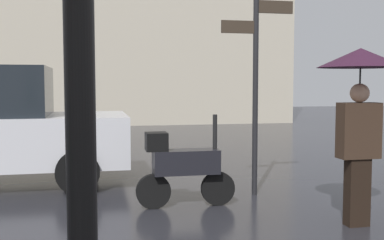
% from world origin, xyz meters
% --- Properties ---
extents(pedestrian_with_umbrella, '(0.97, 0.97, 2.05)m').
position_xyz_m(pedestrian_with_umbrella, '(2.44, 2.89, 1.59)').
color(pedestrian_with_umbrella, black).
rests_on(pedestrian_with_umbrella, ground).
extents(parked_scooter, '(1.34, 0.32, 1.23)m').
position_xyz_m(parked_scooter, '(0.62, 4.12, 0.55)').
color(parked_scooter, black).
rests_on(parked_scooter, ground).
extents(street_signpost, '(1.08, 0.08, 3.01)m').
position_xyz_m(street_signpost, '(1.81, 4.62, 1.82)').
color(street_signpost, black).
rests_on(street_signpost, ground).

